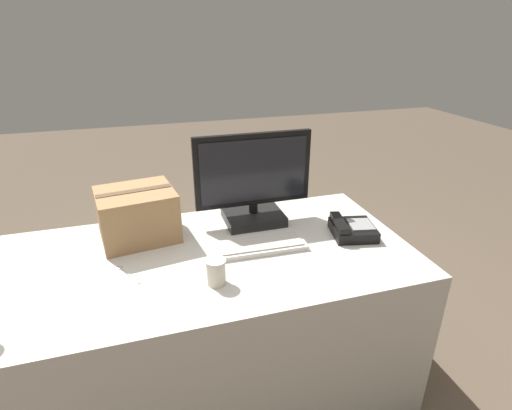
{
  "coord_description": "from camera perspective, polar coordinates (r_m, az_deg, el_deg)",
  "views": [
    {
      "loc": [
        -0.22,
        -1.49,
        1.66
      ],
      "look_at": [
        0.26,
        0.12,
        0.9
      ],
      "focal_mm": 28.0,
      "sensor_mm": 36.0,
      "label": 1
    }
  ],
  "objects": [
    {
      "name": "ground_plane",
      "position": [
        2.24,
        -6.04,
        -23.71
      ],
      "size": [
        12.0,
        12.0,
        0.0
      ],
      "primitive_type": "plane",
      "color": "brown"
    },
    {
      "name": "desk_phone",
      "position": [
        1.94,
        13.51,
        -3.35
      ],
      "size": [
        0.23,
        0.23,
        0.08
      ],
      "rotation": [
        0.0,
        0.0,
        -0.21
      ],
      "color": "black",
      "rests_on": "office_desk"
    },
    {
      "name": "spoon",
      "position": [
        1.71,
        -18.21,
        -9.09
      ],
      "size": [
        0.09,
        0.16,
        0.0
      ],
      "rotation": [
        0.0,
        0.0,
        2.06
      ],
      "color": "#B2B2B7",
      "rests_on": "office_desk"
    },
    {
      "name": "cardboard_box",
      "position": [
        1.91,
        -16.6,
        -1.28
      ],
      "size": [
        0.37,
        0.34,
        0.23
      ],
      "rotation": [
        0.0,
        0.0,
        0.15
      ],
      "color": "#9E754C",
      "rests_on": "office_desk"
    },
    {
      "name": "monitor",
      "position": [
        1.95,
        -0.39,
        2.72
      ],
      "size": [
        0.57,
        0.24,
        0.45
      ],
      "color": "black",
      "rests_on": "office_desk"
    },
    {
      "name": "keyboard",
      "position": [
        1.78,
        0.44,
        -5.84
      ],
      "size": [
        0.42,
        0.16,
        0.03
      ],
      "rotation": [
        0.0,
        0.0,
        -0.03
      ],
      "color": "beige",
      "rests_on": "office_desk"
    },
    {
      "name": "paper_cup_right",
      "position": [
        1.54,
        -5.79,
        -9.46
      ],
      "size": [
        0.08,
        0.08,
        0.1
      ],
      "color": "beige",
      "rests_on": "office_desk"
    },
    {
      "name": "office_desk",
      "position": [
        1.98,
        -6.53,
        -16.39
      ],
      "size": [
        1.8,
        0.9,
        0.75
      ],
      "color": "beige",
      "rests_on": "ground_plane"
    }
  ]
}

